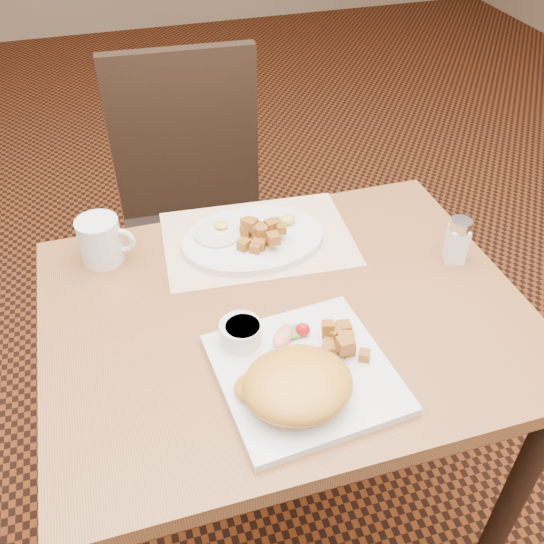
{
  "coord_description": "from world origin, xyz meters",
  "views": [
    {
      "loc": [
        -0.26,
        -0.78,
        1.54
      ],
      "look_at": [
        -0.02,
        0.03,
        0.82
      ],
      "focal_mm": 40.0,
      "sensor_mm": 36.0,
      "label": 1
    }
  ],
  "objects_px": {
    "plate_square": "(305,373)",
    "salt_shaker": "(457,240)",
    "coffee_mug": "(101,241)",
    "plate_oval": "(254,239)",
    "chair_far": "(195,210)",
    "table": "(286,349)"
  },
  "relations": [
    {
      "from": "plate_oval",
      "to": "salt_shaker",
      "type": "height_order",
      "value": "salt_shaker"
    },
    {
      "from": "coffee_mug",
      "to": "salt_shaker",
      "type": "bearing_deg",
      "value": -16.99
    },
    {
      "from": "table",
      "to": "coffee_mug",
      "type": "bearing_deg",
      "value": 141.17
    },
    {
      "from": "plate_oval",
      "to": "coffee_mug",
      "type": "height_order",
      "value": "coffee_mug"
    },
    {
      "from": "salt_shaker",
      "to": "coffee_mug",
      "type": "xyz_separation_m",
      "value": [
        -0.69,
        0.21,
        -0.0
      ]
    },
    {
      "from": "plate_oval",
      "to": "salt_shaker",
      "type": "bearing_deg",
      "value": -24.63
    },
    {
      "from": "plate_square",
      "to": "plate_oval",
      "type": "xyz_separation_m",
      "value": [
        0.02,
        0.38,
        0.0
      ]
    },
    {
      "from": "plate_oval",
      "to": "coffee_mug",
      "type": "relative_size",
      "value": 2.68
    },
    {
      "from": "plate_square",
      "to": "salt_shaker",
      "type": "height_order",
      "value": "salt_shaker"
    },
    {
      "from": "chair_far",
      "to": "salt_shaker",
      "type": "height_order",
      "value": "chair_far"
    },
    {
      "from": "table",
      "to": "plate_oval",
      "type": "xyz_separation_m",
      "value": [
        -0.0,
        0.22,
        0.12
      ]
    },
    {
      "from": "chair_far",
      "to": "table",
      "type": "bearing_deg",
      "value": 97.87
    },
    {
      "from": "plate_oval",
      "to": "salt_shaker",
      "type": "relative_size",
      "value": 3.05
    },
    {
      "from": "coffee_mug",
      "to": "plate_oval",
      "type": "bearing_deg",
      "value": -6.72
    },
    {
      "from": "plate_square",
      "to": "salt_shaker",
      "type": "distance_m",
      "value": 0.45
    },
    {
      "from": "chair_far",
      "to": "plate_oval",
      "type": "height_order",
      "value": "chair_far"
    },
    {
      "from": "salt_shaker",
      "to": "coffee_mug",
      "type": "height_order",
      "value": "salt_shaker"
    },
    {
      "from": "chair_far",
      "to": "coffee_mug",
      "type": "xyz_separation_m",
      "value": [
        -0.26,
        -0.44,
        0.26
      ]
    },
    {
      "from": "chair_far",
      "to": "salt_shaker",
      "type": "relative_size",
      "value": 9.7
    },
    {
      "from": "plate_square",
      "to": "coffee_mug",
      "type": "height_order",
      "value": "coffee_mug"
    },
    {
      "from": "plate_square",
      "to": "plate_oval",
      "type": "bearing_deg",
      "value": 87.53
    },
    {
      "from": "plate_square",
      "to": "coffee_mug",
      "type": "bearing_deg",
      "value": 125.13
    }
  ]
}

